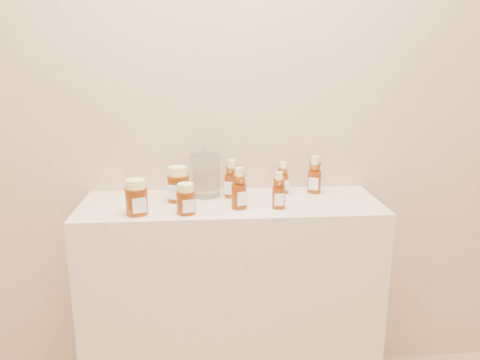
{
  "coord_description": "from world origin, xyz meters",
  "views": [
    {
      "loc": [
        -0.1,
        -0.24,
        1.47
      ],
      "look_at": [
        0.03,
        1.52,
        1.0
      ],
      "focal_mm": 35.0,
      "sensor_mm": 36.0,
      "label": 1
    }
  ],
  "objects_px": {
    "bear_bottle_back_left": "(232,176)",
    "honey_jar_left": "(136,197)",
    "glass_canister": "(206,174)",
    "display_table": "(231,303)",
    "bear_bottle_front_left": "(239,186)"
  },
  "relations": [
    {
      "from": "bear_bottle_back_left",
      "to": "glass_canister",
      "type": "relative_size",
      "value": 0.93
    },
    {
      "from": "display_table",
      "to": "glass_canister",
      "type": "xyz_separation_m",
      "value": [
        -0.1,
        0.1,
        0.55
      ]
    },
    {
      "from": "bear_bottle_back_left",
      "to": "honey_jar_left",
      "type": "distance_m",
      "value": 0.41
    },
    {
      "from": "display_table",
      "to": "honey_jar_left",
      "type": "xyz_separation_m",
      "value": [
        -0.35,
        -0.12,
        0.52
      ]
    },
    {
      "from": "display_table",
      "to": "bear_bottle_front_left",
      "type": "relative_size",
      "value": 6.63
    },
    {
      "from": "bear_bottle_front_left",
      "to": "glass_canister",
      "type": "distance_m",
      "value": 0.21
    },
    {
      "from": "honey_jar_left",
      "to": "glass_canister",
      "type": "distance_m",
      "value": 0.34
    },
    {
      "from": "bear_bottle_back_left",
      "to": "glass_canister",
      "type": "bearing_deg",
      "value": -169.78
    },
    {
      "from": "display_table",
      "to": "honey_jar_left",
      "type": "relative_size",
      "value": 9.02
    },
    {
      "from": "bear_bottle_back_left",
      "to": "honey_jar_left",
      "type": "xyz_separation_m",
      "value": [
        -0.36,
        -0.19,
        -0.02
      ]
    },
    {
      "from": "glass_canister",
      "to": "display_table",
      "type": "bearing_deg",
      "value": -45.0
    },
    {
      "from": "bear_bottle_front_left",
      "to": "display_table",
      "type": "bearing_deg",
      "value": 88.04
    },
    {
      "from": "bear_bottle_front_left",
      "to": "glass_canister",
      "type": "height_order",
      "value": "glass_canister"
    },
    {
      "from": "bear_bottle_back_left",
      "to": "bear_bottle_front_left",
      "type": "height_order",
      "value": "bear_bottle_front_left"
    },
    {
      "from": "bear_bottle_front_left",
      "to": "honey_jar_left",
      "type": "distance_m",
      "value": 0.38
    }
  ]
}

